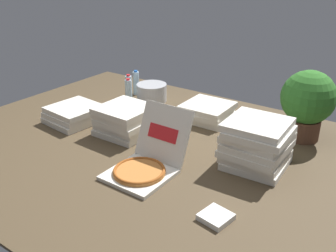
# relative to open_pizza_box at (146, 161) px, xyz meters

# --- Properties ---
(ground_plane) EXTENTS (3.20, 2.40, 0.02)m
(ground_plane) POSITION_rel_open_pizza_box_xyz_m (-0.16, 0.29, -0.08)
(ground_plane) COLOR #4C3D28
(open_pizza_box) EXTENTS (0.37, 0.52, 0.37)m
(open_pizza_box) POSITION_rel_open_pizza_box_xyz_m (0.00, 0.00, 0.00)
(open_pizza_box) COLOR silver
(open_pizza_box) RESTS_ON ground_plane
(pizza_stack_right_far) EXTENTS (0.40, 0.40, 0.31)m
(pizza_stack_right_far) POSITION_rel_open_pizza_box_xyz_m (0.52, 0.46, 0.08)
(pizza_stack_right_far) COLOR silver
(pizza_stack_right_far) RESTS_ON ground_plane
(pizza_stack_left_mid) EXTENTS (0.41, 0.42, 0.13)m
(pizza_stack_left_mid) POSITION_rel_open_pizza_box_xyz_m (-0.96, 0.27, -0.01)
(pizza_stack_left_mid) COLOR silver
(pizza_stack_left_mid) RESTS_ON ground_plane
(pizza_stack_left_near) EXTENTS (0.39, 0.40, 0.22)m
(pizza_stack_left_near) POSITION_rel_open_pizza_box_xyz_m (-0.47, 0.35, 0.04)
(pizza_stack_left_near) COLOR silver
(pizza_stack_left_near) RESTS_ON ground_plane
(pizza_stack_center_near) EXTENTS (0.41, 0.41, 0.13)m
(pizza_stack_center_near) POSITION_rel_open_pizza_box_xyz_m (-0.11, 0.94, -0.01)
(pizza_stack_center_near) COLOR silver
(pizza_stack_center_near) RESTS_ON ground_plane
(ice_bucket) EXTENTS (0.28, 0.28, 0.16)m
(ice_bucket) POSITION_rel_open_pizza_box_xyz_m (-0.75, 1.02, 0.01)
(ice_bucket) COLOR #B7BABF
(ice_bucket) RESTS_ON ground_plane
(water_bottle_0) EXTENTS (0.06, 0.06, 0.24)m
(water_bottle_0) POSITION_rel_open_pizza_box_xyz_m (-0.95, 0.94, 0.04)
(water_bottle_0) COLOR silver
(water_bottle_0) RESTS_ON ground_plane
(water_bottle_1) EXTENTS (0.06, 0.06, 0.24)m
(water_bottle_1) POSITION_rel_open_pizza_box_xyz_m (-0.98, 1.08, 0.04)
(water_bottle_1) COLOR silver
(water_bottle_1) RESTS_ON ground_plane
(water_bottle_2) EXTENTS (0.06, 0.06, 0.24)m
(water_bottle_2) POSITION_rel_open_pizza_box_xyz_m (-0.87, 0.84, 0.04)
(water_bottle_2) COLOR silver
(water_bottle_2) RESTS_ON ground_plane
(potted_plant) EXTENTS (0.39, 0.39, 0.52)m
(potted_plant) POSITION_rel_open_pizza_box_xyz_m (0.65, 1.04, 0.22)
(potted_plant) COLOR #513323
(potted_plant) RESTS_ON ground_plane
(napkin_pile) EXTENTS (0.17, 0.17, 0.03)m
(napkin_pile) POSITION_rel_open_pizza_box_xyz_m (0.59, -0.17, -0.06)
(napkin_pile) COLOR white
(napkin_pile) RESTS_ON ground_plane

